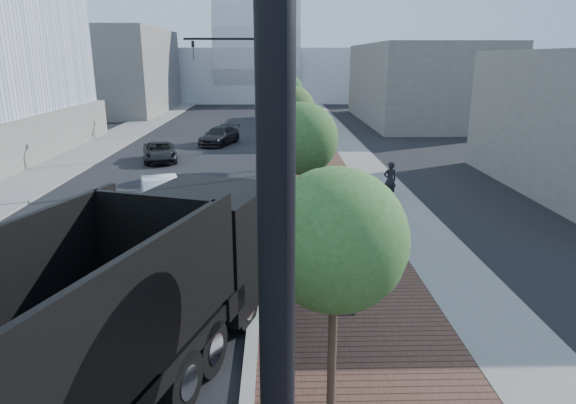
{
  "coord_description": "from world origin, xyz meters",
  "views": [
    {
      "loc": [
        0.6,
        -3.98,
        6.6
      ],
      "look_at": [
        1.0,
        12.0,
        2.0
      ],
      "focal_mm": 31.33,
      "sensor_mm": 36.0,
      "label": 1
    }
  ],
  "objects_px": {
    "dump_truck": "(137,313)",
    "pedestrian": "(390,180)",
    "white_sedan": "(161,194)",
    "dark_car_mid": "(160,152)"
  },
  "relations": [
    {
      "from": "dump_truck",
      "to": "pedestrian",
      "type": "relative_size",
      "value": 7.85
    },
    {
      "from": "white_sedan",
      "to": "dark_car_mid",
      "type": "relative_size",
      "value": 0.98
    },
    {
      "from": "dump_truck",
      "to": "dark_car_mid",
      "type": "bearing_deg",
      "value": 120.12
    },
    {
      "from": "dump_truck",
      "to": "pedestrian",
      "type": "distance_m",
      "value": 16.59
    },
    {
      "from": "white_sedan",
      "to": "pedestrian",
      "type": "bearing_deg",
      "value": -8.84
    },
    {
      "from": "dump_truck",
      "to": "pedestrian",
      "type": "height_order",
      "value": "dump_truck"
    },
    {
      "from": "dump_truck",
      "to": "dark_car_mid",
      "type": "relative_size",
      "value": 3.15
    },
    {
      "from": "dump_truck",
      "to": "white_sedan",
      "type": "relative_size",
      "value": 3.2
    },
    {
      "from": "white_sedan",
      "to": "dark_car_mid",
      "type": "distance_m",
      "value": 11.38
    },
    {
      "from": "dark_car_mid",
      "to": "pedestrian",
      "type": "distance_m",
      "value": 16.27
    }
  ]
}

